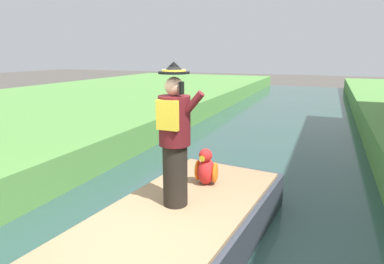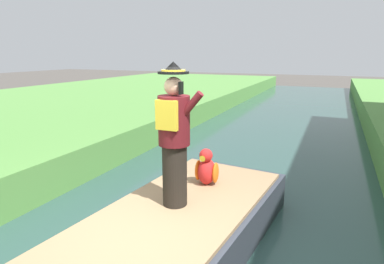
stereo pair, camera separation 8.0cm
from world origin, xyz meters
name	(u,v)px [view 1 (the left image)]	position (x,y,z in m)	size (l,w,h in m)	color
boat	(175,233)	(0.00, 0.52, 0.40)	(2.20, 4.36, 0.61)	#333842
person_pirate	(175,137)	(-0.07, 0.71, 1.64)	(0.61, 0.42, 1.85)	black
parrot_plush	(206,169)	(0.06, 1.50, 0.95)	(0.36, 0.34, 0.57)	red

